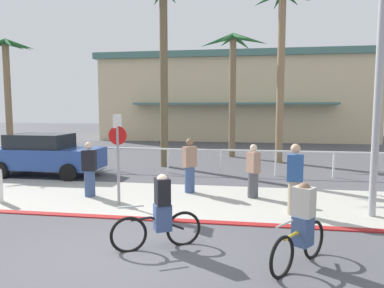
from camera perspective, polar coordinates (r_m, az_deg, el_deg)
The scene contains 18 objects.
ground_plane at distance 16.57m, azimuth 1.11°, elevation -3.72°, with size 80.00×80.00×0.00m, color #4C4C51.
sidewalk_strip at distance 10.98m, azimuth -3.24°, elevation -8.68°, with size 44.00×4.00×0.02m, color #ADAAA0.
curb_paint at distance 9.11m, azimuth -6.02°, elevation -11.75°, with size 44.00×0.24×0.03m, color maroon.
building_backdrop at distance 33.35m, azimuth 6.90°, elevation 7.26°, with size 22.55×11.71×7.11m.
rail_fence at distance 14.97m, azimuth 0.30°, elevation -1.52°, with size 24.48×0.08×1.04m.
stop_sign_bike_lane at distance 10.20m, azimuth -11.64°, elevation -0.37°, with size 0.52×0.56×2.56m.
streetlight_curb at distance 9.89m, azimuth 28.08°, elevation 13.97°, with size 0.24×2.54×7.50m.
palm_tree_1 at distance 22.93m, azimuth -27.21°, elevation 10.93°, with size 3.11×3.05×6.53m.
palm_tree_2 at distance 17.05m, azimuth -4.55°, elevation 17.77°, with size 3.32×3.06×8.19m.
palm_tree_3 at distance 20.12m, azimuth 6.54°, elevation 12.15°, with size 3.70×3.16×6.72m.
palm_tree_4 at distance 18.64m, azimuth 13.96°, elevation 15.87°, with size 2.82×2.83×8.41m.
car_blue_1 at distance 15.64m, azimuth -22.18°, elevation -1.51°, with size 4.40×2.02×1.69m.
cyclist_black_0 at distance 7.22m, azimuth -5.05°, elevation -10.86°, with size 1.64×0.90×1.50m.
cyclist_yellow_1 at distance 6.72m, azimuth 16.93°, elevation -12.39°, with size 1.11×1.51×1.50m.
pedestrian_0 at distance 11.54m, azimuth -15.90°, elevation -4.21°, with size 0.42×0.35×1.71m.
pedestrian_1 at distance 11.58m, azimuth -0.37°, elevation -3.77°, with size 0.48×0.45×1.77m.
pedestrian_2 at distance 11.11m, azimuth 9.64°, elevation -4.61°, with size 0.45×0.48×1.65m.
pedestrian_3 at distance 9.59m, azimuth 15.91°, elevation -5.80°, with size 0.42×0.35×1.84m.
Camera 1 is at (2.31, -6.17, 2.78)m, focal length 33.75 mm.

